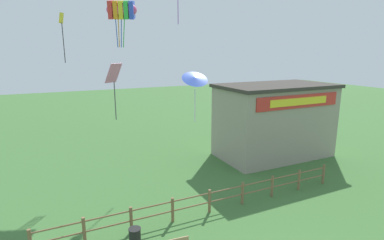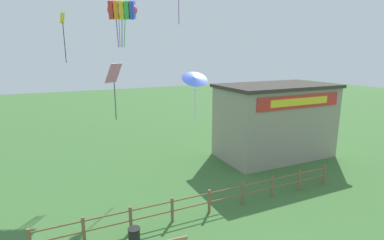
% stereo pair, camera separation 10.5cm
% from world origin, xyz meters
% --- Properties ---
extents(wooden_fence, '(15.69, 0.14, 1.19)m').
position_xyz_m(wooden_fence, '(0.00, 6.52, 0.67)').
color(wooden_fence, brown).
rests_on(wooden_fence, ground_plane).
extents(seaside_building, '(8.53, 4.84, 5.44)m').
position_xyz_m(seaside_building, '(8.43, 11.88, 2.74)').
color(seaside_building, gray).
rests_on(seaside_building, ground_plane).
extents(trash_bin, '(0.51, 0.51, 0.78)m').
position_xyz_m(trash_bin, '(-4.00, 5.49, 0.39)').
color(trash_bin, black).
rests_on(trash_bin, ground_plane).
extents(kite_rainbow_parafoil, '(2.33, 1.92, 3.07)m').
position_xyz_m(kite_rainbow_parafoil, '(-1.77, 15.67, 10.45)').
color(kite_rainbow_parafoil, '#E54C8C').
extents(kite_yellow_diamond, '(0.39, 0.51, 3.31)m').
position_xyz_m(kite_yellow_diamond, '(-5.41, 17.68, 9.19)').
color(kite_yellow_diamond, yellow).
extents(kite_blue_delta, '(1.42, 1.31, 2.48)m').
position_xyz_m(kite_blue_delta, '(-0.25, 7.67, 6.47)').
color(kite_blue_delta, blue).
extents(kite_pink_diamond, '(0.92, 0.86, 2.80)m').
position_xyz_m(kite_pink_diamond, '(-3.67, 9.72, 6.41)').
color(kite_pink_diamond, pink).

